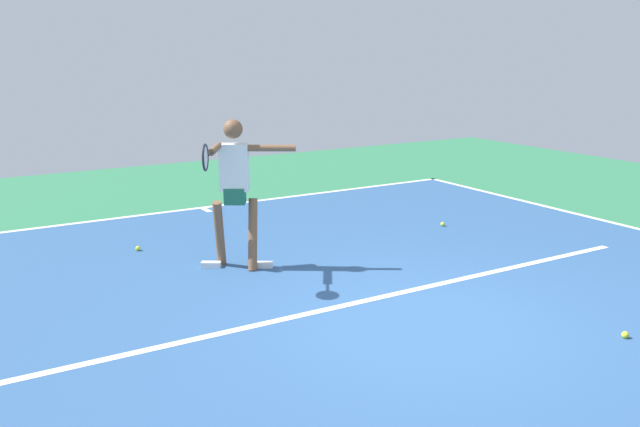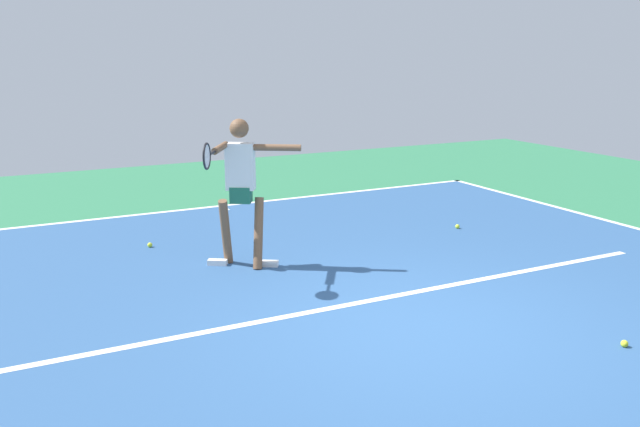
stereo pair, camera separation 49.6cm
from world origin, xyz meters
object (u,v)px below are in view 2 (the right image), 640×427
tennis_player (241,182)px  tennis_ball_far_corner (150,245)px  tennis_ball_near_player (457,226)px  tennis_ball_by_sideline (624,344)px

tennis_player → tennis_ball_far_corner: bearing=-27.1°
tennis_ball_near_player → tennis_ball_far_corner: 4.48m
tennis_ball_by_sideline → tennis_ball_far_corner: 5.98m
tennis_ball_by_sideline → tennis_ball_far_corner: same height
tennis_player → tennis_ball_by_sideline: 4.50m
tennis_ball_by_sideline → tennis_ball_far_corner: bearing=-59.2°
tennis_player → tennis_ball_far_corner: 1.90m
tennis_ball_by_sideline → tennis_ball_far_corner: size_ratio=1.00×
tennis_ball_by_sideline → tennis_player: bearing=-59.3°
tennis_player → tennis_ball_near_player: size_ratio=27.81×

